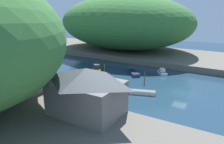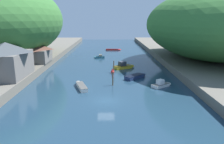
{
  "view_description": "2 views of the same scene",
  "coord_description": "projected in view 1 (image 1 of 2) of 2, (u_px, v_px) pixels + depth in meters",
  "views": [
    {
      "loc": [
        -38.55,
        -8.21,
        15.18
      ],
      "look_at": [
        -2.55,
        13.14,
        2.58
      ],
      "focal_mm": 35.0,
      "sensor_mm": 36.0,
      "label": 1
    },
    {
      "loc": [
        0.55,
        -30.17,
        11.84
      ],
      "look_at": [
        1.05,
        13.13,
        1.12
      ],
      "focal_mm": 35.0,
      "sensor_mm": 36.0,
      "label": 2
    }
  ],
  "objects": [
    {
      "name": "boat_yellow_tender",
      "position": [
        138.0,
        92.0,
        39.48
      ],
      "size": [
        2.97,
        5.92,
        0.66
      ],
      "rotation": [
        0.0,
        0.0,
        0.32
      ],
      "color": "silver",
      "rests_on": "water_surface"
    },
    {
      "name": "waterfront_building",
      "position": [
        86.0,
        91.0,
        28.16
      ],
      "size": [
        6.89,
        9.7,
        6.25
      ],
      "color": "slate",
      "rests_on": "left_bank"
    },
    {
      "name": "water_surface",
      "position": [
        60.0,
        69.0,
        54.79
      ],
      "size": [
        130.0,
        130.0,
        0.0
      ],
      "primitive_type": "plane",
      "color": "#1E384C",
      "rests_on": "ground"
    },
    {
      "name": "mooring_post_nearest",
      "position": [
        144.0,
        78.0,
        44.41
      ],
      "size": [
        0.21,
        0.21,
        2.54
      ],
      "color": "brown",
      "rests_on": "water_surface"
    },
    {
      "name": "boat_cabin_cruiser",
      "position": [
        162.0,
        72.0,
        51.5
      ],
      "size": [
        4.21,
        3.55,
        1.34
      ],
      "rotation": [
        0.0,
        0.0,
        5.33
      ],
      "color": "white",
      "rests_on": "water_surface"
    },
    {
      "name": "person_by_boathouse",
      "position": [
        103.0,
        101.0,
        30.37
      ],
      "size": [
        0.23,
        0.38,
        1.69
      ],
      "rotation": [
        0.0,
        0.0,
        1.55
      ],
      "color": "#282D3D",
      "rests_on": "left_bank"
    },
    {
      "name": "mooring_post_middle",
      "position": [
        104.0,
        70.0,
        49.56
      ],
      "size": [
        0.23,
        0.23,
        2.65
      ],
      "color": "brown",
      "rests_on": "water_surface"
    },
    {
      "name": "hillside_right",
      "position": [
        124.0,
        22.0,
        71.44
      ],
      "size": [
        32.33,
        45.26,
        17.4
      ],
      "color": "#387033",
      "rests_on": "right_bank"
    },
    {
      "name": "person_on_quay",
      "position": [
        79.0,
        97.0,
        31.97
      ],
      "size": [
        0.35,
        0.43,
        1.69
      ],
      "rotation": [
        0.0,
        0.0,
        1.96
      ],
      "color": "#282D3D",
      "rests_on": "left_bank"
    },
    {
      "name": "boat_red_skiff",
      "position": [
        133.0,
        72.0,
        51.17
      ],
      "size": [
        5.09,
        4.94,
        0.72
      ],
      "rotation": [
        0.0,
        0.0,
        5.47
      ],
      "color": "navy",
      "rests_on": "water_surface"
    },
    {
      "name": "boathouse_shed",
      "position": [
        22.0,
        78.0,
        35.89
      ],
      "size": [
        5.94,
        7.22,
        4.44
      ],
      "color": "slate",
      "rests_on": "left_bank"
    },
    {
      "name": "boat_far_right_bank",
      "position": [
        12.0,
        57.0,
        67.24
      ],
      "size": [
        5.94,
        1.47,
        0.51
      ],
      "rotation": [
        0.0,
        0.0,
        4.66
      ],
      "color": "red",
      "rests_on": "water_surface"
    },
    {
      "name": "boat_white_cruiser",
      "position": [
        37.0,
        68.0,
        55.14
      ],
      "size": [
        3.33,
        1.45,
        1.16
      ],
      "rotation": [
        0.0,
        0.0,
        1.66
      ],
      "color": "teal",
      "rests_on": "water_surface"
    },
    {
      "name": "channel_buoy_near",
      "position": [
        109.0,
        75.0,
        48.86
      ],
      "size": [
        0.77,
        0.77,
        1.16
      ],
      "color": "red",
      "rests_on": "water_surface"
    },
    {
      "name": "right_bank",
      "position": [
        111.0,
        50.0,
        75.42
      ],
      "size": [
        22.0,
        120.0,
        1.53
      ],
      "color": "#666056",
      "rests_on": "ground"
    },
    {
      "name": "boat_small_dinghy",
      "position": [
        97.0,
        68.0,
        53.89
      ],
      "size": [
        5.7,
        4.45,
        1.73
      ],
      "rotation": [
        0.0,
        0.0,
        5.25
      ],
      "color": "gold",
      "rests_on": "water_surface"
    }
  ]
}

